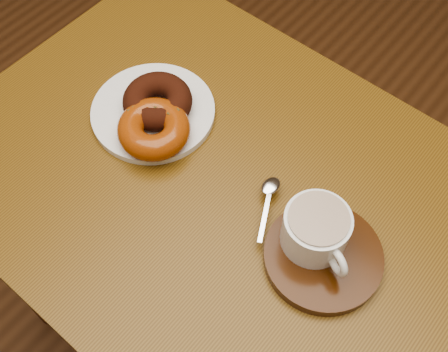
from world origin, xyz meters
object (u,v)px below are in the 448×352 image
Objects in this scene: saucer at (323,257)px; coffee_cup at (316,230)px; donut_plate at (153,112)px; cafe_table at (215,214)px.

saucer is 1.42× the size of coffee_cup.
coffee_cup is (-0.02, 0.01, 0.04)m from saucer.
saucer reaches higher than donut_plate.
cafe_table is 5.10× the size of saucer.
saucer is at bearing -2.08° from cafe_table.
coffee_cup reaches higher than donut_plate.
cafe_table is 7.26× the size of coffee_cup.
saucer is (0.36, -0.04, 0.00)m from donut_plate.
donut_plate is at bearing 169.85° from cafe_table.
cafe_table is 0.25m from coffee_cup.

